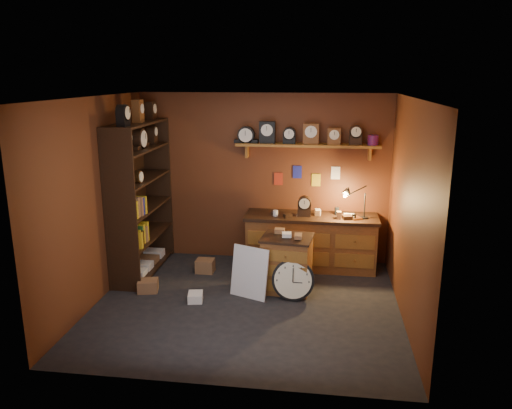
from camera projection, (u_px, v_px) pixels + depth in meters
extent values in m
plane|color=black|center=(246.00, 305.00, 6.63)|extent=(4.00, 4.00, 0.00)
cube|color=#5D2D16|center=(263.00, 178.00, 8.02)|extent=(4.00, 0.02, 2.70)
cube|color=#5D2D16|center=(216.00, 257.00, 4.57)|extent=(4.00, 0.02, 2.70)
cube|color=#5D2D16|center=(96.00, 201.00, 6.55)|extent=(0.02, 3.60, 2.70)
cube|color=#5D2D16|center=(409.00, 212.00, 6.03)|extent=(0.02, 3.60, 2.70)
cube|color=beige|center=(245.00, 98.00, 5.95)|extent=(4.00, 3.60, 0.02)
cube|color=#935D20|center=(307.00, 145.00, 7.64)|extent=(2.20, 0.30, 0.04)
cube|color=#935D20|center=(247.00, 151.00, 7.86)|extent=(0.04, 0.16, 0.20)
cube|color=#935D20|center=(370.00, 153.00, 7.61)|extent=(0.04, 0.16, 0.20)
cylinder|color=#B21419|center=(373.00, 140.00, 7.49)|extent=(0.16, 0.16, 0.15)
cube|color=#A12613|center=(272.00, 179.00, 7.99)|extent=(0.14, 0.01, 0.20)
cube|color=navy|center=(291.00, 172.00, 7.92)|extent=(0.14, 0.01, 0.20)
cube|color=#B99917|center=(310.00, 180.00, 7.91)|extent=(0.14, 0.01, 0.20)
cube|color=silver|center=(329.00, 173.00, 7.84)|extent=(0.14, 0.01, 0.20)
cube|color=black|center=(127.00, 199.00, 7.54)|extent=(0.03, 1.60, 2.30)
cube|color=black|center=(121.00, 213.00, 6.76)|extent=(0.45, 0.03, 2.30)
cube|color=black|center=(158.00, 188.00, 8.26)|extent=(0.45, 0.03, 2.30)
cube|color=black|center=(145.00, 267.00, 7.79)|extent=(0.43, 1.54, 0.03)
cube|color=black|center=(143.00, 237.00, 7.66)|extent=(0.43, 1.54, 0.03)
cube|color=black|center=(142.00, 209.00, 7.55)|extent=(0.43, 1.54, 0.03)
cube|color=black|center=(140.00, 180.00, 7.44)|extent=(0.43, 1.54, 0.03)
cube|color=black|center=(138.00, 150.00, 7.32)|extent=(0.43, 1.54, 0.03)
cube|color=black|center=(137.00, 124.00, 7.23)|extent=(0.43, 1.54, 0.03)
cube|color=brown|center=(311.00, 243.00, 7.85)|extent=(1.99, 0.60, 0.80)
cube|color=black|center=(311.00, 217.00, 7.74)|extent=(2.05, 0.66, 0.05)
cube|color=#935D20|center=(310.00, 249.00, 7.55)|extent=(1.91, 0.02, 0.52)
cylinder|color=black|center=(364.00, 218.00, 7.58)|extent=(0.12, 0.12, 0.02)
cylinder|color=black|center=(365.00, 206.00, 7.53)|extent=(0.02, 0.02, 0.38)
cylinder|color=black|center=(358.00, 190.00, 7.46)|extent=(0.27, 0.09, 0.14)
cone|color=black|center=(348.00, 193.00, 7.46)|extent=(0.18, 0.14, 0.18)
cube|color=brown|center=(287.00, 264.00, 7.01)|extent=(0.71, 0.61, 0.76)
cube|color=black|center=(287.00, 238.00, 6.91)|extent=(0.75, 0.66, 0.03)
cube|color=#935D20|center=(285.00, 272.00, 6.75)|extent=(0.59, 0.08, 0.65)
cylinder|color=black|center=(293.00, 280.00, 6.73)|extent=(0.57, 0.18, 0.57)
cylinder|color=#F5EDC4|center=(293.00, 280.00, 6.70)|extent=(0.51, 0.11, 0.50)
cube|color=black|center=(293.00, 275.00, 6.67)|extent=(0.01, 0.04, 0.18)
cube|color=black|center=(298.00, 283.00, 6.69)|extent=(0.13, 0.01, 0.01)
cube|color=silver|center=(250.00, 296.00, 6.89)|extent=(0.56, 0.34, 0.72)
cube|color=silver|center=(273.00, 253.00, 7.89)|extent=(0.54, 0.54, 0.45)
cube|color=black|center=(272.00, 258.00, 7.67)|extent=(0.36, 0.13, 0.36)
cube|color=brown|center=(148.00, 286.00, 7.02)|extent=(0.32, 0.29, 0.17)
cube|color=white|center=(195.00, 297.00, 6.73)|extent=(0.23, 0.26, 0.12)
cube|color=brown|center=(205.00, 266.00, 7.71)|extent=(0.28, 0.23, 0.20)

